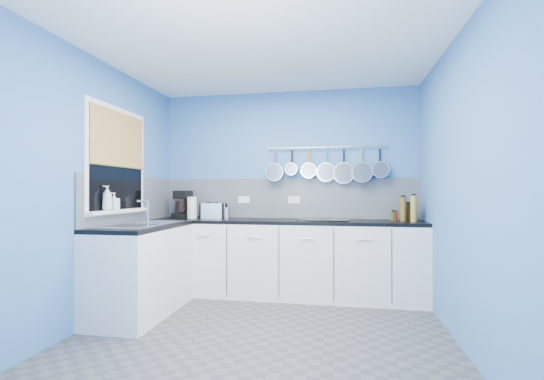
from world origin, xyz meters
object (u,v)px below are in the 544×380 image
(soap_bottle_b, at_px, (114,201))
(canister, at_px, (226,213))
(soap_bottle_a, at_px, (107,198))
(paper_towel, at_px, (192,208))
(coffee_maker, at_px, (182,204))
(toaster, at_px, (213,211))
(hob, at_px, (324,219))

(soap_bottle_b, relative_size, canister, 1.26)
(soap_bottle_a, xyz_separation_m, paper_towel, (0.38, 1.16, -0.14))
(coffee_maker, xyz_separation_m, canister, (0.58, 0.01, -0.11))
(soap_bottle_a, relative_size, canister, 1.76)
(toaster, bearing_deg, hob, -16.92)
(toaster, height_order, hob, toaster)
(paper_towel, height_order, coffee_maker, coffee_maker)
(toaster, bearing_deg, soap_bottle_a, -130.22)
(soap_bottle_a, distance_m, canister, 1.48)
(coffee_maker, distance_m, toaster, 0.41)
(paper_towel, distance_m, hob, 1.63)
(coffee_maker, distance_m, hob, 1.80)
(soap_bottle_b, xyz_separation_m, hob, (2.01, 1.08, -0.23))
(soap_bottle_a, bearing_deg, hob, 30.70)
(soap_bottle_b, height_order, toaster, soap_bottle_b)
(paper_towel, xyz_separation_m, coffee_maker, (-0.16, 0.06, 0.04))
(soap_bottle_a, distance_m, soap_bottle_b, 0.11)
(soap_bottle_a, bearing_deg, paper_towel, 71.88)
(hob, bearing_deg, canister, 178.40)
(paper_towel, relative_size, coffee_maker, 0.77)
(paper_towel, bearing_deg, canister, 9.10)
(paper_towel, xyz_separation_m, toaster, (0.24, 0.10, -0.04))
(soap_bottle_b, bearing_deg, hob, 28.37)
(soap_bottle_b, height_order, canister, soap_bottle_b)
(canister, bearing_deg, soap_bottle_a, -123.27)
(soap_bottle_b, distance_m, paper_towel, 1.12)
(soap_bottle_a, xyz_separation_m, toaster, (0.62, 1.26, -0.18))
(coffee_maker, distance_m, canister, 0.59)
(toaster, relative_size, canister, 2.16)
(soap_bottle_a, relative_size, coffee_maker, 0.69)
(toaster, distance_m, canister, 0.19)
(soap_bottle_a, relative_size, paper_towel, 0.89)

